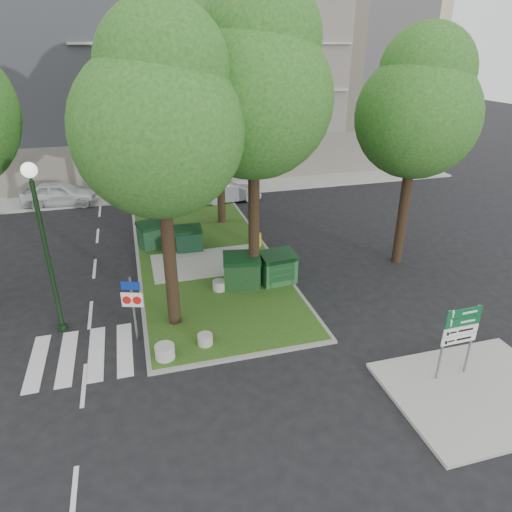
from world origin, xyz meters
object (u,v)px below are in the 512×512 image
object	(u,v)px
tree_median_near_right	(256,82)
bollard_left	(165,352)
car_white	(60,193)
tree_median_far	(218,63)
litter_bin	(257,240)
traffic_sign_pole	(133,301)
bollard_right	(219,285)
dumpster_c	(242,271)
tree_median_mid	(159,101)
car_silver	(230,192)
tree_median_near_left	(160,114)
dumpster_a	(153,234)
dumpster_b	(189,239)
dumpster_d	(278,268)
tree_street_right	(420,104)
street_lamp	(42,231)
directional_sign	(460,332)
bollard_mid	(205,339)

from	to	relation	value
tree_median_near_right	bollard_left	world-z (taller)	tree_median_near_right
car_white	tree_median_far	bearing A→B (deg)	-116.93
litter_bin	traffic_sign_pole	size ratio (longest dim) A/B	0.27
tree_median_near_right	bollard_right	size ratio (longest dim) A/B	21.18
dumpster_c	tree_median_near_right	bearing A→B (deg)	16.66
dumpster_c	bollard_left	distance (m)	5.35
traffic_sign_pole	tree_median_near_right	bearing A→B (deg)	46.34
tree_median_mid	car_silver	bearing A→B (deg)	56.30
tree_median_near_left	tree_median_mid	bearing A→B (deg)	85.60
tree_median_near_right	dumpster_a	xyz separation A→B (m)	(-3.80, 4.98, -7.24)
tree_median_far	dumpster_a	world-z (taller)	tree_median_far
dumpster_b	car_silver	world-z (taller)	dumpster_b
tree_median_far	tree_median_near_right	bearing A→B (deg)	-91.53
tree_median_far	dumpster_a	distance (m)	8.93
dumpster_d	tree_street_right	bearing A→B (deg)	0.26
car_white	bollard_left	bearing A→B (deg)	-159.25
tree_median_near_right	car_white	bearing A→B (deg)	123.89
dumpster_a	litter_bin	size ratio (longest dim) A/B	2.52
bollard_left	street_lamp	xyz separation A→B (m)	(-3.34, 2.76, 3.42)
directional_sign	bollard_left	bearing A→B (deg)	157.68
tree_median_mid	bollard_mid	world-z (taller)	tree_median_mid
dumpster_a	dumpster_d	world-z (taller)	dumpster_d
tree_street_right	dumpster_a	xyz separation A→B (m)	(-10.80, 4.48, -6.24)
tree_median_mid	car_silver	xyz separation A→B (m)	(4.41, 6.62, -6.35)
bollard_right	directional_sign	bearing A→B (deg)	-51.13
bollard_mid	traffic_sign_pole	bearing A→B (deg)	153.87
traffic_sign_pole	litter_bin	bearing A→B (deg)	64.41
tree_median_near_right	directional_sign	xyz separation A→B (m)	(4.09, -7.23, -6.30)
tree_median_near_left	litter_bin	size ratio (longest dim) A/B	16.14
tree_street_right	car_silver	bearing A→B (deg)	117.76
dumpster_b	tree_median_near_right	bearing A→B (deg)	-59.96
bollard_mid	car_silver	bearing A→B (deg)	74.20
bollard_mid	car_white	xyz separation A→B (m)	(-6.12, 16.93, 0.47)
bollard_mid	litter_bin	bearing A→B (deg)	62.07
street_lamp	directional_sign	distance (m)	13.16
dumpster_d	bollard_left	xyz separation A→B (m)	(-5.04, -3.90, -0.42)
directional_sign	dumpster_b	bearing A→B (deg)	117.82
dumpster_a	dumpster_c	bearing A→B (deg)	-77.53
tree_median_near_right	litter_bin	distance (m)	8.45
dumpster_c	directional_sign	distance (m)	8.62
car_white	car_silver	size ratio (longest dim) A/B	1.19
dumpster_c	car_silver	size ratio (longest dim) A/B	0.44
bollard_left	litter_bin	world-z (taller)	litter_bin
car_silver	bollard_mid	bearing A→B (deg)	157.56
dumpster_b	traffic_sign_pole	xyz separation A→B (m)	(-2.74, -6.73, 0.84)
bollard_left	tree_street_right	bearing A→B (deg)	22.27
tree_street_right	dumpster_b	xyz separation A→B (m)	(-9.20, 3.61, -6.29)
litter_bin	car_silver	world-z (taller)	car_silver
dumpster_d	bollard_mid	bearing A→B (deg)	-142.18
tree_median_mid	dumpster_d	size ratio (longest dim) A/B	6.46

